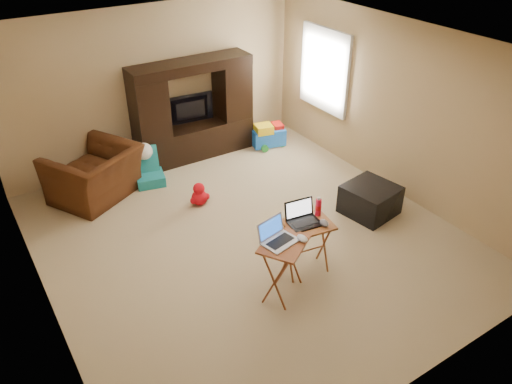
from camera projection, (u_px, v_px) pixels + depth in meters
floor at (248, 237)px, 6.60m from camera, size 5.50×5.50×0.00m
ceiling at (246, 47)px, 5.28m from camera, size 5.50×5.50×0.00m
wall_back at (155, 86)px, 7.90m from camera, size 5.00×0.00×5.00m
wall_front at (430, 285)px, 3.98m from camera, size 5.00×0.00×5.00m
wall_left at (26, 218)px, 4.78m from camera, size 0.00×5.50×5.50m
wall_right at (396, 109)px, 7.09m from camera, size 0.00×5.50×5.50m
window_pane at (325, 70)px, 8.11m from camera, size 0.00×1.20×1.20m
window_frame at (324, 70)px, 8.10m from camera, size 0.06×1.14×1.34m
entertainment_center at (193, 110)px, 8.16m from camera, size 2.01×0.52×1.64m
television at (191, 110)px, 8.24m from camera, size 0.84×0.19×0.48m
recliner at (95, 175)px, 7.24m from camera, size 1.51×1.45×0.76m
child_rocker at (149, 167)px, 7.62m from camera, size 0.52×0.57×0.56m
plush_toy at (199, 194)px, 7.17m from camera, size 0.32×0.27×0.35m
push_toy at (269, 134)px, 8.77m from camera, size 0.67×0.55×0.44m
ottoman at (370, 200)px, 6.98m from camera, size 0.75×0.75×0.42m
tray_table_left at (283, 268)px, 5.52m from camera, size 0.69×0.66×0.70m
tray_table_right at (307, 247)px, 5.85m from camera, size 0.59×0.50×0.69m
laptop_left at (280, 234)px, 5.27m from camera, size 0.42×0.37×0.24m
laptop_right at (305, 215)px, 5.60m from camera, size 0.40×0.34×0.24m
mouse_left at (302, 238)px, 5.35m from camera, size 0.10×0.15×0.06m
mouse_right at (324, 223)px, 5.62m from camera, size 0.12×0.16×0.06m
water_bottle at (318, 207)px, 5.76m from camera, size 0.07×0.07×0.21m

